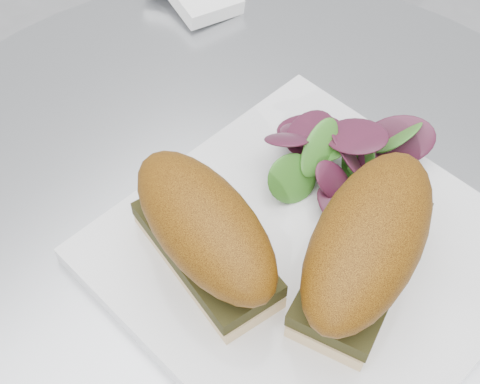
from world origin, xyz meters
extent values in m
cylinder|color=silver|center=(0.00, 0.00, 0.72)|extent=(0.70, 0.70, 0.02)
cube|color=silver|center=(0.06, 0.00, 0.74)|extent=(0.32, 0.32, 0.02)
cube|color=#CBB47F|center=(0.00, -0.06, 0.75)|extent=(0.14, 0.09, 0.01)
cube|color=black|center=(0.00, -0.06, 0.77)|extent=(0.14, 0.09, 0.01)
ellipsoid|color=brown|center=(0.00, -0.06, 0.80)|extent=(0.16, 0.11, 0.06)
cube|color=#CBB47F|center=(0.10, 0.01, 0.75)|extent=(0.08, 0.15, 0.01)
cube|color=black|center=(0.10, 0.01, 0.77)|extent=(0.09, 0.15, 0.01)
ellipsoid|color=brown|center=(0.10, 0.01, 0.80)|extent=(0.10, 0.18, 0.06)
camera|label=1|loc=(0.19, -0.25, 1.19)|focal=50.00mm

